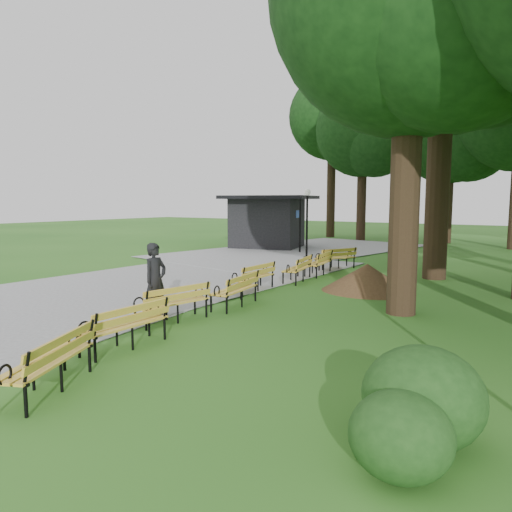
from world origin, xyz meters
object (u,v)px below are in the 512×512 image
Objects in this scene: lamp_post at (307,209)px; bench_1 at (124,325)px; kiosk at (267,222)px; dirt_mound at (367,278)px; bench_6 at (318,263)px; bench_0 at (46,362)px; bench_3 at (234,290)px; bench_5 at (297,269)px; bench_4 at (252,277)px; bench_7 at (335,258)px; lawn_tree_2 at (446,8)px; person at (155,280)px; bench_2 at (172,303)px.

bench_1 is at bearing -75.66° from lamp_post.
kiosk is 2.06× the size of dirt_mound.
bench_6 is at bearing 141.68° from dirt_mound.
lamp_post reaches higher than bench_0.
bench_1 is (3.62, -14.16, -1.92)m from lamp_post.
bench_3 is at bearing -2.72° from bench_6.
dirt_mound is at bearing 69.31° from bench_5.
bench_4 is 1.00× the size of bench_6.
bench_4 is 1.00× the size of bench_7.
lamp_post is 1.74× the size of bench_7.
bench_5 is (7.13, -9.32, -1.08)m from kiosk.
kiosk is 1.47× the size of lamp_post.
bench_4 is at bearing -125.54° from lawn_tree_2.
person is 0.93× the size of bench_5.
lawn_tree_2 is at bearing -22.26° from lamp_post.
dirt_mound is 9.89m from bench_0.
lawn_tree_2 reaches higher than bench_0.
bench_0 and bench_4 have the same top height.
lawn_tree_2 is (3.80, 1.52, 8.70)m from bench_6.
lamp_post is 1.74× the size of bench_5.
bench_4 is at bearing -2.13° from person.
bench_5 is (0.25, 2.36, 0.00)m from bench_4.
bench_4 is 5.85m from bench_7.
kiosk is at bearing 23.16° from person.
person is 0.75× the size of dirt_mound.
lawn_tree_2 reaches higher than bench_2.
bench_2 and bench_6 have the same top height.
bench_2 is at bearing -161.45° from bench_1.
bench_2 is 4.02m from bench_4.
person is 0.93× the size of bench_2.
bench_6 is at bearing -57.36° from lamp_post.
person is 0.36× the size of kiosk.
lamp_post reaches higher than dirt_mound.
bench_1 is at bearing 29.19° from bench_2.
bench_5 is (0.37, 6.23, -0.44)m from person.
dirt_mound is 9.51m from lawn_tree_2.
bench_1 is 3.99m from bench_3.
bench_6 is at bearing 28.84° from bench_7.
bench_6 is at bearing 176.86° from bench_3.
person is at bearing -113.54° from lawn_tree_2.
person is 13.21m from lawn_tree_2.
lawn_tree_2 is at bearing -23.87° from person.
lamp_post is 1.74× the size of bench_6.
bench_0 and bench_6 have the same top height.
lamp_post is at bearing -155.11° from bench_2.
bench_0 is (8.68, -19.58, -1.08)m from kiosk.
bench_1 is 10.03m from bench_6.
bench_5 is at bearing -65.13° from lamp_post.
bench_3 is at bearing -74.31° from kiosk.
person reaches higher than bench_0.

